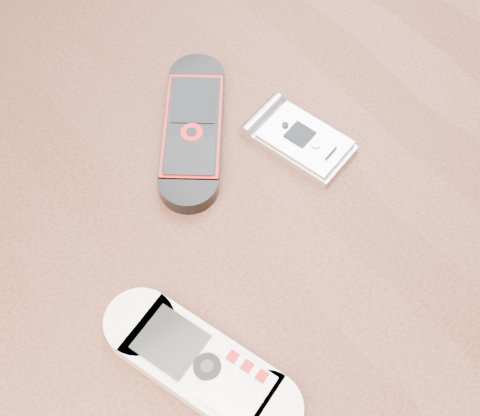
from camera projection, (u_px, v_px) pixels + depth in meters
The scene contains 4 objects.
table at pixel (236, 272), 0.64m from camera, with size 1.20×0.80×0.75m.
nokia_white at pixel (201, 366), 0.48m from camera, with size 0.05×0.16×0.02m, color white.
nokia_black_red at pixel (193, 129), 0.59m from camera, with size 0.05×0.17×0.02m, color black.
motorola_razr at pixel (302, 140), 0.58m from camera, with size 0.05×0.10×0.01m, color silver.
Camera 1 is at (-0.17, -0.22, 1.23)m, focal length 50.00 mm.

